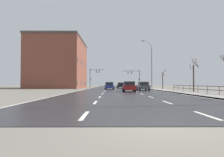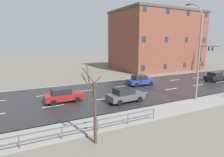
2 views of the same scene
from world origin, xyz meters
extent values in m
cube|color=#666056|center=(0.00, 48.00, -0.06)|extent=(160.00, 160.00, 0.12)
cube|color=#232326|center=(0.00, 60.00, 0.01)|extent=(14.00, 120.00, 0.02)
cube|color=beige|center=(-2.33, 2.00, 0.02)|extent=(0.16, 2.20, 0.01)
cube|color=beige|center=(-2.33, 7.40, 0.02)|extent=(0.16, 2.20, 0.01)
cube|color=beige|center=(-2.33, 12.80, 0.02)|extent=(0.16, 2.20, 0.01)
cube|color=beige|center=(-2.33, 18.20, 0.02)|extent=(0.16, 2.20, 0.01)
cube|color=beige|center=(-2.33, 23.60, 0.02)|extent=(0.16, 2.20, 0.01)
cube|color=beige|center=(-2.33, 29.00, 0.02)|extent=(0.16, 2.20, 0.01)
cube|color=beige|center=(-2.33, 34.40, 0.02)|extent=(0.16, 2.20, 0.01)
cube|color=beige|center=(-2.33, 39.80, 0.02)|extent=(0.16, 2.20, 0.01)
cube|color=beige|center=(-2.33, 45.20, 0.02)|extent=(0.16, 2.20, 0.01)
cube|color=beige|center=(-2.33, 50.60, 0.02)|extent=(0.16, 2.20, 0.01)
cube|color=beige|center=(-2.33, 56.00, 0.02)|extent=(0.16, 2.20, 0.01)
cube|color=beige|center=(-2.33, 61.40, 0.02)|extent=(0.16, 2.20, 0.01)
cube|color=beige|center=(-2.33, 66.80, 0.02)|extent=(0.16, 2.20, 0.01)
cube|color=beige|center=(-2.33, 72.20, 0.02)|extent=(0.16, 2.20, 0.01)
cube|color=beige|center=(-2.33, 77.60, 0.02)|extent=(0.16, 2.20, 0.01)
cube|color=beige|center=(-2.33, 83.00, 0.02)|extent=(0.16, 2.20, 0.01)
cube|color=beige|center=(-2.33, 88.40, 0.02)|extent=(0.16, 2.20, 0.01)
cube|color=beige|center=(-2.33, 93.80, 0.02)|extent=(0.16, 2.20, 0.01)
cube|color=beige|center=(-2.33, 99.20, 0.02)|extent=(0.16, 2.20, 0.01)
cube|color=beige|center=(-2.33, 104.60, 0.02)|extent=(0.16, 2.20, 0.01)
cube|color=beige|center=(-2.33, 110.00, 0.02)|extent=(0.16, 2.20, 0.01)
cube|color=beige|center=(-2.33, 115.40, 0.02)|extent=(0.16, 2.20, 0.01)
cube|color=beige|center=(2.33, 2.00, 0.02)|extent=(0.16, 2.20, 0.01)
cube|color=beige|center=(2.33, 7.40, 0.02)|extent=(0.16, 2.20, 0.01)
cube|color=beige|center=(2.33, 12.80, 0.02)|extent=(0.16, 2.20, 0.01)
cube|color=beige|center=(2.33, 18.20, 0.02)|extent=(0.16, 2.20, 0.01)
cube|color=beige|center=(2.33, 23.60, 0.02)|extent=(0.16, 2.20, 0.01)
cube|color=beige|center=(2.33, 29.00, 0.02)|extent=(0.16, 2.20, 0.01)
cube|color=beige|center=(2.33, 34.40, 0.02)|extent=(0.16, 2.20, 0.01)
cube|color=beige|center=(2.33, 39.80, 0.02)|extent=(0.16, 2.20, 0.01)
cube|color=beige|center=(2.33, 45.20, 0.02)|extent=(0.16, 2.20, 0.01)
cube|color=beige|center=(2.33, 50.60, 0.02)|extent=(0.16, 2.20, 0.01)
cube|color=beige|center=(2.33, 56.00, 0.02)|extent=(0.16, 2.20, 0.01)
cube|color=beige|center=(2.33, 61.40, 0.02)|extent=(0.16, 2.20, 0.01)
cube|color=beige|center=(2.33, 66.80, 0.02)|extent=(0.16, 2.20, 0.01)
cube|color=beige|center=(2.33, 72.20, 0.02)|extent=(0.16, 2.20, 0.01)
cube|color=beige|center=(2.33, 77.60, 0.02)|extent=(0.16, 2.20, 0.01)
cube|color=beige|center=(2.33, 83.00, 0.02)|extent=(0.16, 2.20, 0.01)
cube|color=beige|center=(2.33, 88.40, 0.02)|extent=(0.16, 2.20, 0.01)
cube|color=beige|center=(2.33, 93.80, 0.02)|extent=(0.16, 2.20, 0.01)
cube|color=beige|center=(2.33, 99.20, 0.02)|extent=(0.16, 2.20, 0.01)
cube|color=beige|center=(2.33, 104.60, 0.02)|extent=(0.16, 2.20, 0.01)
cube|color=beige|center=(2.33, 110.00, 0.02)|extent=(0.16, 2.20, 0.01)
cube|color=beige|center=(2.33, 115.40, 0.02)|extent=(0.16, 2.20, 0.01)
cube|color=beige|center=(6.85, 60.00, 0.02)|extent=(0.16, 120.00, 0.01)
cube|color=beige|center=(-6.85, 60.00, 0.02)|extent=(0.16, 120.00, 0.01)
cube|color=gray|center=(8.50, 60.00, 0.06)|extent=(3.00, 120.00, 0.12)
cube|color=slate|center=(7.08, 60.00, 0.06)|extent=(0.16, 120.00, 0.12)
cube|color=#515459|center=(9.85, 17.62, 0.95)|extent=(0.06, 25.54, 0.08)
cube|color=#515459|center=(9.85, 17.62, 0.55)|extent=(0.06, 25.54, 0.08)
cylinder|color=#515459|center=(9.85, 15.07, 0.50)|extent=(0.07, 0.07, 1.00)
cylinder|color=#515459|center=(9.85, 17.62, 0.50)|extent=(0.07, 0.07, 1.00)
cylinder|color=#515459|center=(9.85, 20.18, 0.50)|extent=(0.07, 0.07, 1.00)
cylinder|color=#515459|center=(9.85, 22.73, 0.50)|extent=(0.07, 0.07, 1.00)
cylinder|color=#515459|center=(9.85, 25.28, 0.50)|extent=(0.07, 0.07, 1.00)
cylinder|color=#515459|center=(9.85, 27.84, 0.50)|extent=(0.07, 0.07, 1.00)
cylinder|color=#515459|center=(9.85, 30.39, 0.50)|extent=(0.07, 0.07, 1.00)
cylinder|color=slate|center=(7.60, 38.25, 4.61)|extent=(0.20, 0.20, 9.22)
cylinder|color=slate|center=(7.42, 38.25, 9.61)|extent=(0.46, 0.11, 0.83)
cylinder|color=slate|center=(6.88, 38.25, 10.25)|extent=(0.77, 0.11, 0.58)
cylinder|color=slate|center=(6.10, 38.25, 10.57)|extent=(0.87, 0.11, 0.26)
cube|color=#333335|center=(5.68, 38.25, 10.59)|extent=(0.56, 0.24, 0.12)
cylinder|color=#38383A|center=(7.90, 59.10, 2.80)|extent=(0.18, 0.18, 5.60)
cylinder|color=#38383A|center=(5.05, 59.10, 5.35)|extent=(5.70, 0.12, 0.12)
cube|color=black|center=(5.34, 59.10, 4.80)|extent=(0.20, 0.28, 0.80)
sphere|color=red|center=(5.34, 58.95, 5.06)|extent=(0.14, 0.14, 0.14)
sphere|color=#2D2D2D|center=(5.34, 58.95, 4.80)|extent=(0.14, 0.14, 0.14)
sphere|color=#2D2D2D|center=(5.34, 58.95, 4.54)|extent=(0.14, 0.14, 0.14)
cube|color=black|center=(4.20, 59.10, 4.80)|extent=(0.20, 0.28, 0.80)
sphere|color=red|center=(4.20, 58.95, 5.06)|extent=(0.14, 0.14, 0.14)
sphere|color=#2D2D2D|center=(4.20, 58.95, 4.80)|extent=(0.14, 0.14, 0.14)
sphere|color=#2D2D2D|center=(4.20, 58.95, 4.54)|extent=(0.14, 0.14, 0.14)
cube|color=black|center=(7.68, 59.05, 2.60)|extent=(0.18, 0.12, 0.32)
cylinder|color=#38383A|center=(-7.90, 58.32, 2.96)|extent=(0.18, 0.18, 5.93)
cylinder|color=#38383A|center=(-5.72, 58.32, 5.68)|extent=(4.36, 0.12, 0.12)
cube|color=black|center=(-5.94, 58.32, 5.13)|extent=(0.20, 0.28, 0.80)
sphere|color=red|center=(-5.94, 58.17, 5.39)|extent=(0.14, 0.14, 0.14)
sphere|color=#2D2D2D|center=(-5.94, 58.17, 5.13)|extent=(0.14, 0.14, 0.14)
sphere|color=#2D2D2D|center=(-5.94, 58.17, 4.87)|extent=(0.14, 0.14, 0.14)
cube|color=black|center=(-5.07, 58.32, 5.13)|extent=(0.20, 0.28, 0.80)
sphere|color=red|center=(-5.07, 58.17, 5.39)|extent=(0.14, 0.14, 0.14)
sphere|color=#2D2D2D|center=(-5.07, 58.17, 5.13)|extent=(0.14, 0.14, 0.14)
sphere|color=#2D2D2D|center=(-5.07, 58.17, 4.87)|extent=(0.14, 0.14, 0.14)
cube|color=black|center=(-7.68, 58.27, 2.60)|extent=(0.18, 0.12, 0.32)
cube|color=#474C51|center=(4.50, 30.91, 0.65)|extent=(1.93, 4.17, 0.64)
cube|color=black|center=(4.51, 30.66, 1.27)|extent=(1.64, 2.06, 0.60)
cube|color=slate|center=(4.47, 31.61, 1.25)|extent=(1.41, 0.14, 0.51)
cylinder|color=black|center=(5.25, 32.21, 0.33)|extent=(0.25, 0.67, 0.66)
cylinder|color=black|center=(3.64, 32.14, 0.33)|extent=(0.25, 0.67, 0.66)
cylinder|color=black|center=(5.36, 29.67, 0.33)|extent=(0.25, 0.67, 0.66)
cylinder|color=black|center=(3.74, 29.60, 0.33)|extent=(0.25, 0.67, 0.66)
cube|color=red|center=(3.92, 28.85, 0.65)|extent=(0.16, 0.05, 0.14)
cube|color=red|center=(5.24, 28.91, 0.65)|extent=(0.16, 0.05, 0.14)
cube|color=black|center=(1.39, 50.66, 0.65)|extent=(1.95, 4.18, 0.64)
cube|color=black|center=(1.40, 50.41, 1.27)|extent=(1.65, 2.07, 0.60)
cube|color=slate|center=(1.35, 51.36, 1.25)|extent=(1.41, 0.15, 0.51)
cylinder|color=black|center=(2.14, 51.97, 0.33)|extent=(0.25, 0.67, 0.66)
cylinder|color=black|center=(0.52, 51.89, 0.33)|extent=(0.25, 0.67, 0.66)
cylinder|color=black|center=(2.26, 49.43, 0.33)|extent=(0.25, 0.67, 0.66)
cylinder|color=black|center=(0.64, 49.35, 0.33)|extent=(0.25, 0.67, 0.66)
cube|color=red|center=(0.82, 48.60, 0.65)|extent=(0.16, 0.05, 0.14)
cube|color=red|center=(2.14, 48.66, 0.65)|extent=(0.16, 0.05, 0.14)
cube|color=navy|center=(-1.59, 37.32, 0.65)|extent=(2.00, 4.20, 0.64)
cube|color=black|center=(-1.60, 37.08, 1.27)|extent=(1.68, 2.09, 0.60)
cube|color=slate|center=(-1.55, 38.02, 1.25)|extent=(1.41, 0.16, 0.51)
cylinder|color=black|center=(-0.70, 38.55, 0.33)|extent=(0.26, 0.67, 0.66)
cylinder|color=black|center=(-2.32, 38.64, 0.33)|extent=(0.26, 0.67, 0.66)
cylinder|color=black|center=(-0.85, 36.01, 0.33)|extent=(0.26, 0.67, 0.66)
cylinder|color=black|center=(-2.47, 36.10, 0.33)|extent=(0.26, 0.67, 0.66)
cube|color=red|center=(-2.37, 35.34, 0.65)|extent=(0.16, 0.05, 0.14)
cube|color=red|center=(-1.05, 35.26, 0.65)|extent=(0.16, 0.05, 0.14)
cube|color=maroon|center=(1.41, 24.92, 0.65)|extent=(1.77, 4.11, 0.64)
cube|color=black|center=(1.41, 24.67, 1.27)|extent=(1.57, 2.01, 0.60)
cube|color=slate|center=(1.40, 25.62, 1.25)|extent=(1.40, 0.08, 0.51)
cylinder|color=black|center=(2.21, 26.19, 0.33)|extent=(0.22, 0.66, 0.66)
cylinder|color=black|center=(0.59, 26.19, 0.33)|extent=(0.22, 0.66, 0.66)
cylinder|color=black|center=(2.22, 23.65, 0.33)|extent=(0.22, 0.66, 0.66)
cylinder|color=black|center=(0.60, 23.65, 0.33)|extent=(0.22, 0.66, 0.66)
cube|color=red|center=(0.75, 22.89, 0.65)|extent=(0.16, 0.04, 0.14)
cube|color=red|center=(2.07, 22.89, 0.65)|extent=(0.16, 0.04, 0.14)
cube|color=brown|center=(-16.09, 52.31, 6.69)|extent=(13.33, 19.98, 13.37)
cube|color=#4C4742|center=(-16.09, 52.31, 13.62)|extent=(13.59, 20.38, 0.50)
cube|color=#282D38|center=(-9.41, 43.52, 1.40)|extent=(0.04, 0.90, 1.10)
cube|color=#282D38|center=(-9.41, 49.38, 1.40)|extent=(0.04, 0.90, 1.10)
cube|color=#282D38|center=(-9.41, 55.24, 1.40)|extent=(0.04, 0.90, 1.10)
cube|color=#282D38|center=(-9.41, 61.10, 1.40)|extent=(0.04, 0.90, 1.10)
cube|color=#282D38|center=(-9.41, 43.52, 7.09)|extent=(0.04, 0.90, 1.10)
cube|color=#282D38|center=(-9.41, 49.38, 7.09)|extent=(0.04, 0.90, 1.10)
cube|color=#282D38|center=(-9.41, 55.24, 7.09)|extent=(0.04, 0.90, 1.10)
cube|color=#282D38|center=(-9.41, 61.10, 7.09)|extent=(0.04, 0.90, 1.10)
cube|color=#282D38|center=(-9.41, 43.52, 12.77)|extent=(0.04, 0.90, 1.10)
cube|color=#282D38|center=(-9.41, 49.38, 12.77)|extent=(0.04, 0.90, 1.10)
cube|color=#282D38|center=(-9.41, 55.24, 12.77)|extent=(0.04, 0.90, 1.10)
cube|color=#282D38|center=(-9.41, 61.10, 12.77)|extent=(0.04, 0.90, 1.10)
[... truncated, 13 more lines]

